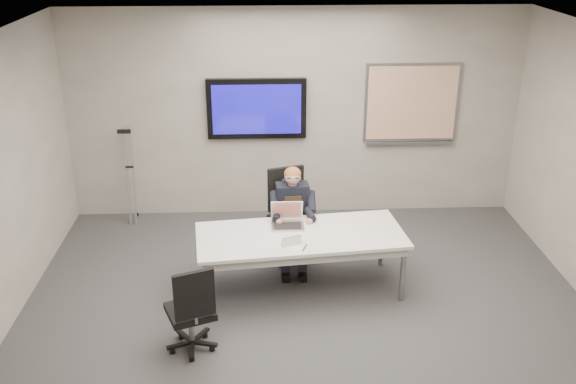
{
  "coord_description": "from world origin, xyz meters",
  "views": [
    {
      "loc": [
        -0.45,
        -5.2,
        3.78
      ],
      "look_at": [
        -0.18,
        0.99,
        1.14
      ],
      "focal_mm": 40.0,
      "sensor_mm": 36.0,
      "label": 1
    }
  ],
  "objects_px": {
    "seated_person": "(293,230)",
    "office_chair_near": "(192,324)",
    "conference_table": "(301,240)",
    "laptop": "(287,219)",
    "office_chair_far": "(291,232)"
  },
  "relations": [
    {
      "from": "office_chair_far",
      "to": "laptop",
      "type": "xyz_separation_m",
      "value": [
        -0.06,
        -0.5,
        0.4
      ]
    },
    {
      "from": "office_chair_far",
      "to": "seated_person",
      "type": "bearing_deg",
      "value": -103.56
    },
    {
      "from": "conference_table",
      "to": "seated_person",
      "type": "xyz_separation_m",
      "value": [
        -0.05,
        0.5,
        -0.12
      ]
    },
    {
      "from": "conference_table",
      "to": "office_chair_near",
      "type": "height_order",
      "value": "office_chair_near"
    },
    {
      "from": "conference_table",
      "to": "office_chair_far",
      "type": "bearing_deg",
      "value": 89.02
    },
    {
      "from": "conference_table",
      "to": "office_chair_far",
      "type": "xyz_separation_m",
      "value": [
        -0.07,
        0.74,
        -0.26
      ]
    },
    {
      "from": "office_chair_far",
      "to": "seated_person",
      "type": "relative_size",
      "value": 0.92
    },
    {
      "from": "office_chair_far",
      "to": "laptop",
      "type": "height_order",
      "value": "office_chair_far"
    },
    {
      "from": "seated_person",
      "to": "laptop",
      "type": "bearing_deg",
      "value": -111.64
    },
    {
      "from": "office_chair_far",
      "to": "seated_person",
      "type": "distance_m",
      "value": 0.28
    },
    {
      "from": "seated_person",
      "to": "office_chair_near",
      "type": "bearing_deg",
      "value": -128.51
    },
    {
      "from": "office_chair_near",
      "to": "seated_person",
      "type": "height_order",
      "value": "seated_person"
    },
    {
      "from": "office_chair_far",
      "to": "office_chair_near",
      "type": "xyz_separation_m",
      "value": [
        -1.01,
        -1.79,
        -0.05
      ]
    },
    {
      "from": "office_chair_near",
      "to": "laptop",
      "type": "xyz_separation_m",
      "value": [
        0.95,
        1.29,
        0.45
      ]
    },
    {
      "from": "office_chair_far",
      "to": "office_chair_near",
      "type": "bearing_deg",
      "value": -136.41
    }
  ]
}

